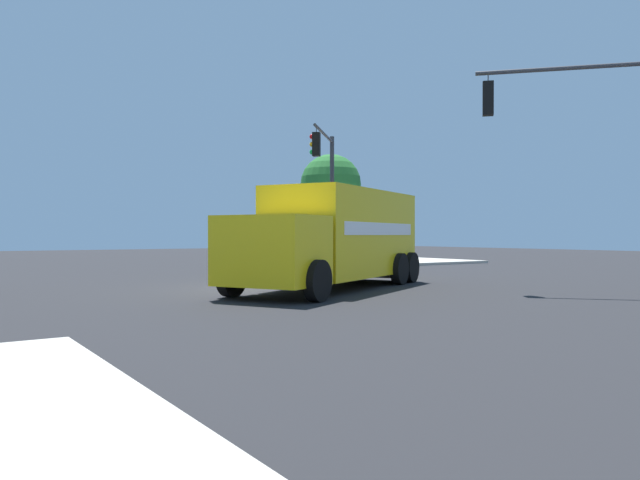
% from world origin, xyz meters
% --- Properties ---
extents(ground_plane, '(100.00, 100.00, 0.00)m').
position_xyz_m(ground_plane, '(0.00, 0.00, 0.00)').
color(ground_plane, black).
extents(sidewalk_corner_near, '(11.28, 11.28, 0.14)m').
position_xyz_m(sidewalk_corner_near, '(-12.43, -12.43, 0.07)').
color(sidewalk_corner_near, '#B2ADA0').
rests_on(sidewalk_corner_near, ground).
extents(delivery_truck, '(8.37, 6.11, 2.91)m').
position_xyz_m(delivery_truck, '(-1.70, 1.37, 1.52)').
color(delivery_truck, yellow).
rests_on(delivery_truck, ground).
extents(traffic_light_primary, '(3.43, 3.74, 6.41)m').
position_xyz_m(traffic_light_primary, '(-6.92, 6.57, 4.24)').
color(traffic_light_primary, '#38383D').
rests_on(traffic_light_primary, ground).
extents(traffic_light_secondary, '(3.25, 3.36, 6.04)m').
position_xyz_m(traffic_light_secondary, '(-6.68, -6.21, 4.13)').
color(traffic_light_secondary, '#38383D').
rests_on(traffic_light_secondary, sidewalk_corner_near).
extents(pedestrian_near_corner, '(0.26, 0.53, 1.71)m').
position_xyz_m(pedestrian_near_corner, '(-12.98, -10.55, 1.12)').
color(pedestrian_near_corner, navy).
rests_on(pedestrian_near_corner, sidewalk_corner_near).
extents(pedestrian_crossing, '(0.36, 0.47, 1.66)m').
position_xyz_m(pedestrian_crossing, '(-10.79, -15.28, 1.08)').
color(pedestrian_crossing, black).
rests_on(pedestrian_crossing, sidewalk_corner_near).
extents(picket_fence_run, '(5.86, 0.05, 0.95)m').
position_xyz_m(picket_fence_run, '(-12.43, -17.83, 0.62)').
color(picket_fence_run, white).
rests_on(picket_fence_run, sidewalk_corner_near).
extents(shade_tree_near, '(3.92, 3.92, 6.64)m').
position_xyz_m(shade_tree_near, '(-13.79, -16.02, 4.80)').
color(shade_tree_near, brown).
rests_on(shade_tree_near, sidewalk_corner_near).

